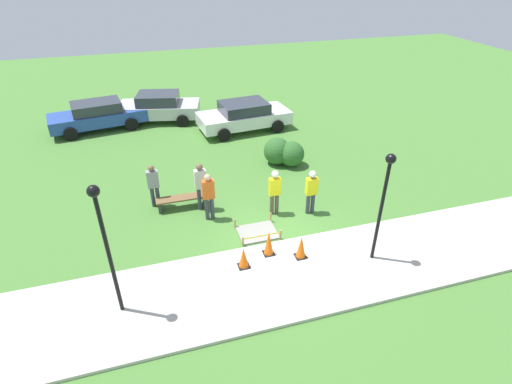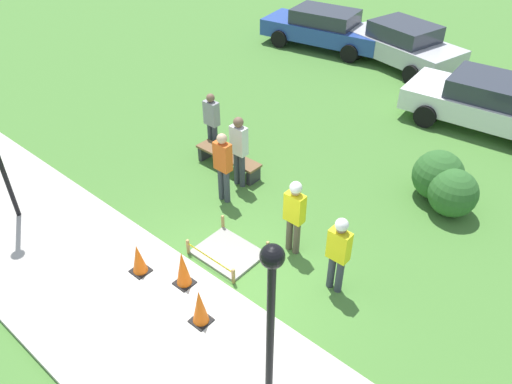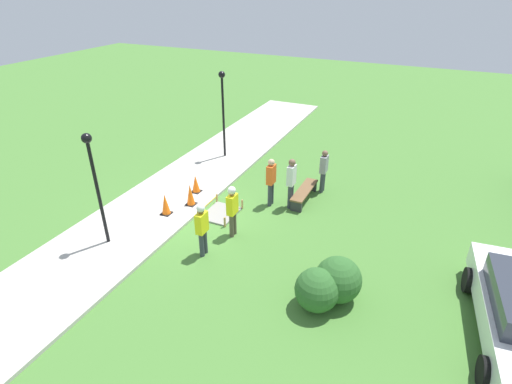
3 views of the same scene
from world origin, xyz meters
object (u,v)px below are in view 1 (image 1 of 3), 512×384
Objects in this scene: worker_supervisor at (275,189)px; lamppost_near at (384,192)px; parked_car_white at (244,115)px; bystander_in_gray_shirt at (201,184)px; parked_car_blue at (98,115)px; parked_car_silver at (159,107)px; lamppost_far at (104,233)px; traffic_cone_near_patch at (244,257)px; bystander_in_orange_shirt at (209,194)px; park_bench at (183,200)px; traffic_cone_sidewalk_edge at (301,247)px; bystander_in_white_shirt at (153,184)px; worker_assistant at (311,189)px; traffic_cone_far_patch at (269,243)px.

lamppost_near reaches higher than worker_supervisor.
worker_supervisor is at bearing -102.98° from parked_car_white.
bystander_in_gray_shirt is 0.53× the size of lamppost_near.
worker_supervisor is 11.77m from parked_car_blue.
worker_supervisor is at bearing -60.21° from parked_car_silver.
bystander_in_gray_shirt is at bearing -72.57° from parked_car_silver.
traffic_cone_near_patch is at bearing 11.01° from lamppost_far.
lamppost_far is 13.82m from parked_car_silver.
bystander_in_gray_shirt is (-0.15, 0.69, 0.04)m from bystander_in_orange_shirt.
worker_supervisor is 4.04m from lamppost_near.
bystander_in_gray_shirt is (0.65, -0.29, 0.73)m from park_bench.
traffic_cone_sidewalk_edge is 2.62m from worker_supervisor.
traffic_cone_near_patch is 0.36× the size of park_bench.
parked_car_white is 4.82m from parked_car_silver.
bystander_in_gray_shirt is at bearing -23.43° from bystander_in_white_shirt.
worker_assistant reaches higher than bystander_in_white_shirt.
bystander_in_gray_shirt reaches higher than worker_assistant.
parked_car_blue is at bearing 121.80° from lamppost_near.
bystander_in_gray_shirt is 0.37× the size of parked_car_blue.
park_bench is 1.43m from bystander_in_orange_shirt.
park_bench is (-3.01, 3.87, -0.15)m from traffic_cone_sidewalk_edge.
worker_supervisor reaches higher than bystander_in_white_shirt.
worker_assistant is at bearing 23.73° from lamppost_far.
worker_supervisor is 1.02× the size of worker_assistant.
traffic_cone_near_patch is at bearing -110.81° from parked_car_white.
worker_assistant is 5.59m from bystander_in_white_shirt.
bystander_in_orange_shirt is (0.80, -0.98, 0.68)m from park_bench.
traffic_cone_sidewalk_edge is 0.45× the size of bystander_in_white_shirt.
worker_supervisor is 1.27m from worker_assistant.
worker_assistant is at bearing 35.68° from traffic_cone_near_patch.
worker_supervisor is 4.33m from bystander_in_white_shirt.
traffic_cone_near_patch is 0.14× the size of parked_car_blue.
worker_assistant is 3.31m from lamppost_near.
lamppost_near reaches higher than traffic_cone_near_patch.
bystander_in_orange_shirt is at bearing 118.25° from traffic_cone_far_patch.
parked_car_silver is at bearing 83.95° from bystander_in_white_shirt.
traffic_cone_near_patch is 3.61m from bystander_in_gray_shirt.
bystander_in_orange_shirt is 0.35× the size of parked_car_blue.
bystander_in_gray_shirt reaches higher than traffic_cone_near_patch.
parked_car_white is at bearing 63.31° from bystander_in_gray_shirt.
bystander_in_orange_shirt is 2.21m from bystander_in_white_shirt.
traffic_cone_near_patch is 0.89× the size of traffic_cone_sidewalk_edge.
worker_supervisor is 0.37× the size of parked_car_silver.
bystander_in_orange_shirt is at bearing 140.32° from lamppost_near.
bystander_in_white_shirt is (-1.58, 0.69, -0.11)m from bystander_in_gray_shirt.
traffic_cone_sidewalk_edge is 14.00m from parked_car_blue.
lamppost_far is at bearing -124.22° from bystander_in_gray_shirt.
traffic_cone_near_patch is 0.38× the size of bystander_in_orange_shirt.
bystander_in_orange_shirt is 0.38× the size of parked_car_silver.
bystander_in_gray_shirt is 0.49× the size of lamppost_far.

